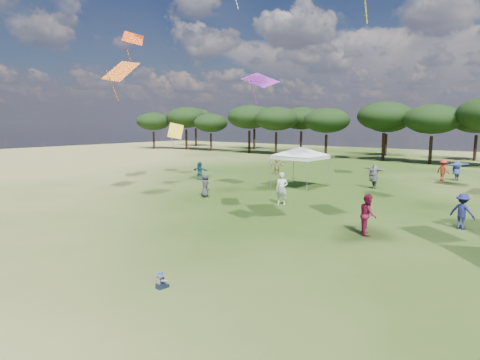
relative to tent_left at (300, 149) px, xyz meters
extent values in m
plane|color=#2F4A16|center=(6.09, -20.71, -2.85)|extent=(140.00, 140.00, 0.00)
cylinder|color=black|center=(-43.01, 22.30, -1.31)|extent=(0.35, 0.35, 3.09)
ellipsoid|color=black|center=(-43.01, 22.30, 2.10)|extent=(6.01, 6.01, 3.24)
cylinder|color=black|center=(-36.73, 24.38, -1.10)|extent=(0.40, 0.40, 3.51)
ellipsoid|color=black|center=(-36.73, 24.38, 2.77)|extent=(6.82, 6.82, 3.68)
cylinder|color=black|center=(-30.87, 24.39, -1.39)|extent=(0.33, 0.33, 2.92)
ellipsoid|color=black|center=(-30.87, 24.39, 1.82)|extent=(5.67, 5.67, 3.06)
cylinder|color=black|center=(-22.97, 24.58, -1.11)|extent=(0.40, 0.40, 3.49)
ellipsoid|color=black|center=(-22.97, 24.58, 2.74)|extent=(6.79, 6.79, 3.66)
cylinder|color=black|center=(-17.83, 24.30, -1.19)|extent=(0.38, 0.38, 3.32)
ellipsoid|color=black|center=(-17.83, 24.30, 2.45)|extent=(6.44, 6.44, 3.47)
cylinder|color=black|center=(-9.42, 23.59, -1.28)|extent=(0.36, 0.36, 3.14)
ellipsoid|color=black|center=(-9.42, 23.59, 2.18)|extent=(6.11, 6.11, 3.29)
cylinder|color=black|center=(-2.30, 25.10, -1.12)|extent=(0.40, 0.40, 3.46)
ellipsoid|color=black|center=(-2.30, 25.10, 2.69)|extent=(6.73, 6.73, 3.63)
cylinder|color=black|center=(3.51, 23.92, -1.25)|extent=(0.37, 0.37, 3.21)
ellipsoid|color=black|center=(3.51, 23.92, 2.28)|extent=(6.24, 6.24, 3.36)
cylinder|color=black|center=(-42.84, 33.08, -1.07)|extent=(0.41, 0.41, 3.56)
ellipsoid|color=black|center=(-42.84, 33.08, 2.85)|extent=(6.92, 6.92, 3.73)
cylinder|color=black|center=(-28.00, 32.85, -1.04)|extent=(0.41, 0.41, 3.62)
ellipsoid|color=black|center=(-28.00, 32.85, 2.94)|extent=(7.03, 7.03, 3.79)
cylinder|color=black|center=(-17.31, 30.86, -1.17)|extent=(0.39, 0.39, 3.37)
ellipsoid|color=black|center=(-17.31, 30.86, 2.54)|extent=(6.54, 6.54, 3.53)
cylinder|color=black|center=(-4.43, 32.60, -1.30)|extent=(0.36, 0.36, 3.11)
ellipsoid|color=black|center=(-4.43, 32.60, 2.13)|extent=(6.05, 6.05, 3.26)
cylinder|color=black|center=(6.91, 31.81, -1.25)|extent=(0.37, 0.37, 3.20)
ellipsoid|color=black|center=(6.91, 31.81, 2.27)|extent=(6.21, 6.21, 3.35)
cylinder|color=gray|center=(-1.58, -1.48, -1.70)|extent=(0.06, 0.06, 2.30)
cylinder|color=gray|center=(1.48, -1.58, -1.70)|extent=(0.06, 0.06, 2.30)
cylinder|color=gray|center=(-1.48, 1.58, -1.70)|extent=(0.06, 0.06, 2.30)
cylinder|color=gray|center=(1.58, 1.48, -1.70)|extent=(0.06, 0.06, 2.30)
cube|color=white|center=(0.00, 0.00, -0.60)|extent=(3.33, 3.33, 0.25)
pyramid|color=white|center=(0.00, 0.00, 0.12)|extent=(6.55, 6.55, 0.60)
cube|color=#151C31|center=(5.97, -18.56, -2.77)|extent=(0.22, 0.22, 0.16)
cube|color=#151C31|center=(5.91, -18.40, -2.81)|extent=(0.09, 0.19, 0.08)
cube|color=#151C31|center=(6.05, -18.41, -2.81)|extent=(0.09, 0.19, 0.08)
cube|color=white|center=(5.97, -18.56, -2.60)|extent=(0.21, 0.15, 0.21)
cylinder|color=white|center=(5.85, -18.49, -2.60)|extent=(0.08, 0.20, 0.13)
cylinder|color=white|center=(6.10, -18.51, -2.60)|extent=(0.08, 0.20, 0.13)
sphere|color=#E0B293|center=(5.97, -18.56, -2.46)|extent=(0.14, 0.14, 0.14)
cone|color=#4B61B0|center=(5.97, -18.56, -2.42)|extent=(0.23, 0.23, 0.02)
cylinder|color=#4B61B0|center=(5.97, -18.56, -2.39)|extent=(0.15, 0.15, 0.06)
imported|color=#171950|center=(11.63, -5.85, -2.04)|extent=(1.15, 0.81, 1.63)
imported|color=#A18E57|center=(-5.34, 5.17, -2.04)|extent=(1.52, 1.22, 1.62)
imported|color=#2A657F|center=(-8.51, -1.75, -2.09)|extent=(1.48, 0.78, 1.53)
imported|color=#AD2D1C|center=(7.65, 10.13, -1.97)|extent=(1.32, 1.12, 1.77)
imported|color=#323136|center=(-2.83, -7.20, -2.09)|extent=(0.87, 0.72, 1.53)
imported|color=#454549|center=(4.55, 2.69, -1.95)|extent=(2.25, 1.58, 1.81)
imported|color=navy|center=(8.46, 11.10, -2.01)|extent=(1.82, 1.92, 1.69)
imported|color=beige|center=(2.32, -6.18, -1.91)|extent=(0.81, 0.68, 1.89)
imported|color=maroon|center=(8.61, -9.32, -1.97)|extent=(0.99, 1.07, 1.76)
plane|color=gold|center=(-12.71, -0.45, 1.15)|extent=(1.62, 2.02, 1.60)
plane|color=purple|center=(-0.53, -4.40, 4.58)|extent=(2.29, 2.06, 1.34)
plane|color=#F84E14|center=(-8.03, -8.44, 7.45)|extent=(2.00, 2.33, 1.26)
plane|color=orange|center=(-5.96, -10.99, 4.93)|extent=(2.01, 1.89, 1.50)
camera|label=1|loc=(14.59, -25.84, 1.92)|focal=30.00mm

